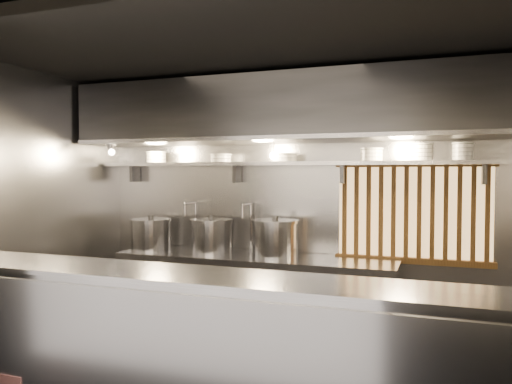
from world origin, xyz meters
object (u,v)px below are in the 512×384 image
Objects in this scene: pendant_bulb at (274,156)px; stock_pot_right at (275,238)px; stock_pot_left at (151,234)px; stock_pot_mid at (212,236)px; heat_lamp at (111,147)px.

stock_pot_right is (0.04, -0.05, -0.87)m from pendant_bulb.
stock_pot_left is 1.49m from stock_pot_right.
stock_pot_mid reaches higher than stock_pot_left.
pendant_bulb is (1.80, 0.35, -0.11)m from heat_lamp.
stock_pot_right is (0.74, -0.00, 0.01)m from stock_pot_mid.
stock_pot_left is at bearing 37.92° from heat_lamp.
pendant_bulb is at bearing 11.00° from heat_lamp.
pendant_bulb is 0.36× the size of stock_pot_mid.
pendant_bulb reaches higher than stock_pot_left.
stock_pot_mid is at bearing 179.61° from stock_pot_right.
heat_lamp is 1.50m from stock_pot_mid.
heat_lamp is 1.83m from pendant_bulb.
heat_lamp is 2.10m from stock_pot_right.
stock_pot_left is (-1.45, -0.08, -0.88)m from pendant_bulb.
pendant_bulb is at bearing 123.81° from stock_pot_right.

